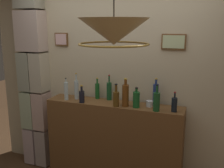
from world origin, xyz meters
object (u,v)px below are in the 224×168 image
Objects in this scene: liquor_bottle_bourbon at (97,91)px; liquor_bottle_whiskey at (76,89)px; liquor_bottle_mezcal at (156,94)px; liquor_bottle_brandy at (136,99)px; liquor_bottle_vodka at (116,98)px; liquor_bottle_scotch at (174,104)px; liquor_bottle_rum at (66,91)px; liquor_bottle_port at (82,96)px; liquor_bottle_tequila at (125,95)px; pendant_lamp at (114,32)px; liquor_bottle_sherry at (109,91)px; liquor_bottle_rye at (157,101)px; glass_tumbler_rocks at (149,104)px.

liquor_bottle_bourbon is 0.82× the size of liquor_bottle_whiskey.
liquor_bottle_whiskey is at bearing -155.46° from liquor_bottle_bourbon.
liquor_bottle_brandy is at bearing -139.07° from liquor_bottle_mezcal.
liquor_bottle_bourbon is 0.59m from liquor_bottle_brandy.
liquor_bottle_vodka is 0.66m from liquor_bottle_scotch.
liquor_bottle_brandy is (0.91, 0.01, -0.02)m from liquor_bottle_rum.
liquor_bottle_port is 0.65× the size of liquor_bottle_whiskey.
liquor_bottle_whiskey reaches higher than liquor_bottle_tequila.
liquor_bottle_tequila is 0.53× the size of pendant_lamp.
liquor_bottle_bourbon is 0.27m from liquor_bottle_whiskey.
liquor_bottle_sherry is 0.28m from liquor_bottle_vodka.
liquor_bottle_sherry is 0.36m from liquor_bottle_port.
liquor_bottle_rum is 0.95× the size of liquor_bottle_rye.
liquor_bottle_sherry is at bearing 39.72° from liquor_bottle_port.
liquor_bottle_brandy reaches higher than liquor_bottle_port.
liquor_bottle_whiskey is 1.12× the size of liquor_bottle_rye.
liquor_bottle_mezcal is at bearing 9.01° from liquor_bottle_rum.
liquor_bottle_whiskey is 1.40m from pendant_lamp.
liquor_bottle_rum is 1.06m from glass_tumbler_rocks.
glass_tumbler_rocks is (0.14, 0.08, -0.06)m from liquor_bottle_brandy.
glass_tumbler_rocks is (1.05, 0.09, -0.08)m from liquor_bottle_rum.
liquor_bottle_tequila is (0.44, -0.19, 0.03)m from liquor_bottle_bourbon.
liquor_bottle_tequila reaches higher than liquor_bottle_mezcal.
pendant_lamp reaches higher than liquor_bottle_vodka.
liquor_bottle_port is 1.28m from pendant_lamp.
liquor_bottle_bourbon is at bearing 164.39° from liquor_bottle_rye.
liquor_bottle_bourbon reaches higher than liquor_bottle_scotch.
liquor_bottle_vodka is 0.47m from liquor_bottle_rye.
liquor_bottle_port is at bearing -177.58° from liquor_bottle_scotch.
liquor_bottle_vodka is at bearing -160.89° from glass_tumbler_rocks.
liquor_bottle_tequila is at bearing -33.96° from liquor_bottle_sherry.
liquor_bottle_tequila reaches higher than liquor_bottle_sherry.
liquor_bottle_vodka is 0.90× the size of liquor_bottle_rye.
liquor_bottle_scotch is (0.66, 0.04, -0.02)m from liquor_bottle_vodka.
liquor_bottle_brandy is at bearing 90.69° from pendant_lamp.
liquor_bottle_brandy is 0.17m from glass_tumbler_rocks.
liquor_bottle_tequila is 0.14m from liquor_bottle_brandy.
liquor_bottle_mezcal is at bearing 40.93° from liquor_bottle_brandy.
liquor_bottle_scotch is 0.43m from liquor_bottle_brandy.
liquor_bottle_whiskey reaches higher than liquor_bottle_vodka.
liquor_bottle_vodka is 0.81× the size of liquor_bottle_tequila.
liquor_bottle_rum is 0.68m from liquor_bottle_vodka.
liquor_bottle_whiskey is at bearing 173.62° from liquor_bottle_tequila.
liquor_bottle_rum is at bearing -159.68° from liquor_bottle_sherry.
liquor_bottle_brandy is at bearing 11.03° from liquor_bottle_vodka.
liquor_bottle_rye is at bearing -1.70° from liquor_bottle_rum.
liquor_bottle_mezcal is at bearing -1.37° from liquor_bottle_sherry.
liquor_bottle_mezcal is 0.25m from liquor_bottle_brandy.
pendant_lamp is (-0.23, -0.74, 0.76)m from liquor_bottle_rye.
liquor_bottle_rum is 0.78m from liquor_bottle_tequila.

